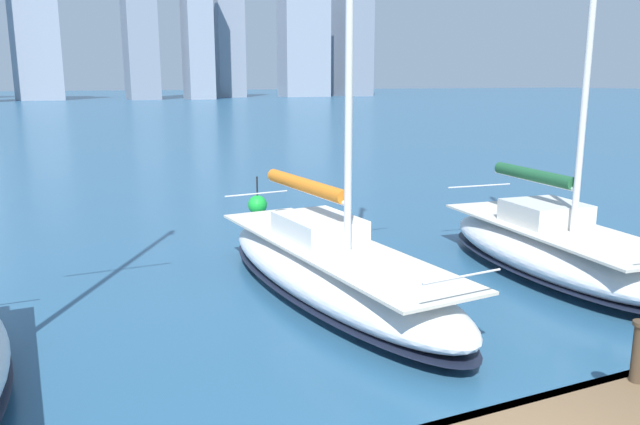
{
  "coord_description": "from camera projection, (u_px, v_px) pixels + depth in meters",
  "views": [
    {
      "loc": [
        4.79,
        4.56,
        4.84
      ],
      "look_at": [
        -0.28,
        -6.73,
        2.2
      ],
      "focal_mm": 35.0,
      "sensor_mm": 36.0,
      "label": 1
    }
  ],
  "objects": [
    {
      "name": "sailboat_orange",
      "position": [
        330.0,
        267.0,
        14.08
      ],
      "size": [
        3.23,
        9.62,
        11.54
      ],
      "color": "white",
      "rests_on": "ground"
    },
    {
      "name": "sailboat_forest",
      "position": [
        554.0,
        247.0,
        15.76
      ],
      "size": [
        3.6,
        8.09,
        12.11
      ],
      "color": "white",
      "rests_on": "ground"
    },
    {
      "name": "channel_buoy",
      "position": [
        258.0,
        205.0,
        22.85
      ],
      "size": [
        0.7,
        0.7,
        1.4
      ],
      "color": "green",
      "rests_on": "ground"
    },
    {
      "name": "mooring_post",
      "position": [
        639.0,
        351.0,
        8.85
      ],
      "size": [
        0.26,
        0.26,
        0.91
      ],
      "color": "#423323",
      "rests_on": "dock_pier"
    },
    {
      "name": "city_skyline",
      "position": [
        84.0,
        11.0,
        149.73
      ],
      "size": [
        169.19,
        26.23,
        53.81
      ],
      "color": "gray",
      "rests_on": "ground"
    }
  ]
}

